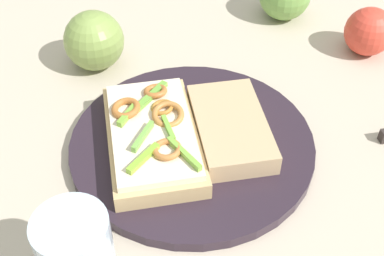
{
  "coord_description": "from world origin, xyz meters",
  "views": [
    {
      "loc": [
        -0.33,
        -0.28,
        0.45
      ],
      "look_at": [
        0.0,
        0.0,
        0.03
      ],
      "focal_mm": 48.35,
      "sensor_mm": 36.0,
      "label": 1
    }
  ],
  "objects_px": {
    "plate": "(192,144)",
    "bread_slice_side": "(231,127)",
    "apple_3": "(369,32)",
    "apple_2": "(94,41)",
    "sandwich": "(153,135)"
  },
  "relations": [
    {
      "from": "plate",
      "to": "bread_slice_side",
      "type": "xyz_separation_m",
      "value": [
        0.04,
        -0.03,
        0.02
      ]
    },
    {
      "from": "plate",
      "to": "sandwich",
      "type": "relative_size",
      "value": 1.42
    },
    {
      "from": "sandwich",
      "to": "apple_2",
      "type": "distance_m",
      "value": 0.2
    },
    {
      "from": "bread_slice_side",
      "to": "apple_3",
      "type": "height_order",
      "value": "apple_3"
    },
    {
      "from": "bread_slice_side",
      "to": "apple_3",
      "type": "distance_m",
      "value": 0.28
    },
    {
      "from": "bread_slice_side",
      "to": "apple_2",
      "type": "height_order",
      "value": "apple_2"
    },
    {
      "from": "bread_slice_side",
      "to": "plate",
      "type": "bearing_deg",
      "value": 90.57
    },
    {
      "from": "plate",
      "to": "sandwich",
      "type": "xyz_separation_m",
      "value": [
        -0.04,
        0.03,
        0.02
      ]
    },
    {
      "from": "bread_slice_side",
      "to": "apple_2",
      "type": "distance_m",
      "value": 0.24
    },
    {
      "from": "bread_slice_side",
      "to": "apple_2",
      "type": "xyz_separation_m",
      "value": [
        0.0,
        0.24,
        0.01
      ]
    },
    {
      "from": "plate",
      "to": "apple_2",
      "type": "bearing_deg",
      "value": 79.95
    },
    {
      "from": "plate",
      "to": "bread_slice_side",
      "type": "distance_m",
      "value": 0.05
    },
    {
      "from": "bread_slice_side",
      "to": "apple_3",
      "type": "relative_size",
      "value": 2.01
    },
    {
      "from": "sandwich",
      "to": "apple_2",
      "type": "height_order",
      "value": "apple_2"
    },
    {
      "from": "plate",
      "to": "apple_2",
      "type": "relative_size",
      "value": 3.47
    }
  ]
}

